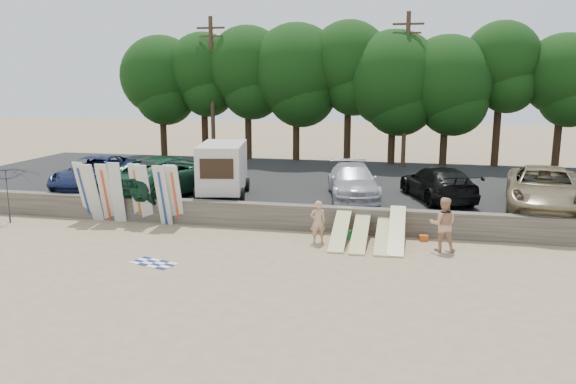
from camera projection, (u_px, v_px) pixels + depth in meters
name	position (u px, v px, depth m)	size (l,w,h in m)	color
ground	(335.00, 255.00, 19.08)	(120.00, 120.00, 0.00)	tan
seawall	(345.00, 220.00, 21.85)	(44.00, 0.50, 1.00)	#6B6356
parking_lot	(362.00, 188.00, 29.07)	(44.00, 14.50, 0.70)	#282828
treeline	(356.00, 72.00, 34.81)	(33.23, 6.39, 8.81)	#382616
utility_poles	(406.00, 87.00, 32.93)	(25.80, 0.26, 9.00)	#473321
box_trailer	(223.00, 167.00, 25.05)	(2.69, 4.02, 2.37)	beige
car_0	(96.00, 173.00, 26.89)	(2.56, 5.54, 1.54)	#121B3F
car_1	(170.00, 174.00, 25.76)	(2.93, 6.35, 1.76)	#163C29
car_2	(353.00, 181.00, 24.91)	(2.03, 5.00, 1.45)	#B5B6BB
car_3	(438.00, 183.00, 24.36)	(2.06, 5.07, 1.47)	black
car_4	(544.00, 188.00, 22.65)	(2.81, 6.09, 1.69)	#857655
surfboard_upright_0	(84.00, 191.00, 23.55)	(0.50, 0.06, 2.60)	silver
surfboard_upright_1	(92.00, 193.00, 23.27)	(0.50, 0.06, 2.60)	silver
surfboard_upright_2	(106.00, 193.00, 23.24)	(0.50, 0.06, 2.60)	silver
surfboard_upright_3	(117.00, 193.00, 23.12)	(0.50, 0.06, 2.60)	silver
surfboard_upright_4	(138.00, 193.00, 23.08)	(0.50, 0.06, 2.60)	silver
surfboard_upright_5	(145.00, 194.00, 22.93)	(0.50, 0.06, 2.60)	silver
surfboard_upright_6	(163.00, 196.00, 22.61)	(0.50, 0.06, 2.60)	silver
surfboard_upright_7	(175.00, 195.00, 22.69)	(0.50, 0.06, 2.60)	silver
surfboard_upright_8	(173.00, 195.00, 22.74)	(0.50, 0.06, 2.60)	silver
surfboard_low_0	(340.00, 229.00, 20.49)	(0.56, 3.00, 0.07)	#D1C984
surfboard_low_1	(360.00, 232.00, 20.30)	(0.56, 3.00, 0.07)	#D1C984
surfboard_low_2	(384.00, 234.00, 20.16)	(0.56, 3.00, 0.07)	#D1C984
surfboard_low_3	(397.00, 230.00, 20.01)	(0.56, 3.00, 0.07)	#D1C984
beachgoer_a	(318.00, 222.00, 20.35)	(0.58, 0.38, 1.58)	tan
beachgoer_b	(443.00, 224.00, 19.38)	(0.92, 0.72, 1.90)	tan
cooler	(346.00, 235.00, 20.99)	(0.38, 0.30, 0.32)	green
gear_bag	(424.00, 238.00, 20.74)	(0.30, 0.25, 0.22)	#C95117
beach_towel	(154.00, 263.00, 18.23)	(1.50, 1.50, 0.00)	white
beach_umbrella	(9.00, 195.00, 23.15)	(2.58, 2.64, 2.37)	black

